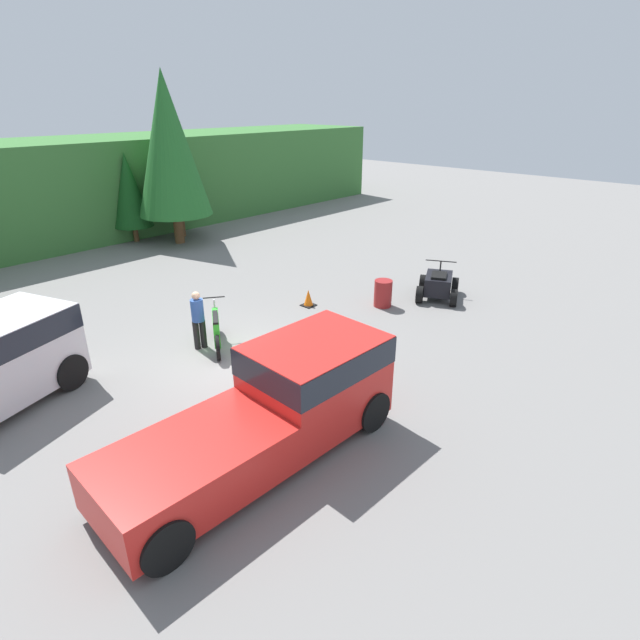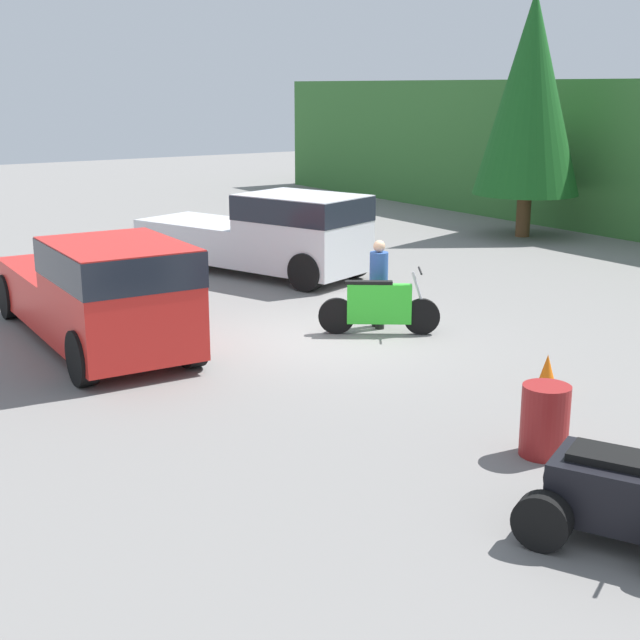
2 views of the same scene
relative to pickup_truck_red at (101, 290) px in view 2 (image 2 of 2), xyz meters
The scene contains 9 objects.
ground_plane 3.98m from the pickup_truck_red, 65.37° to the left, with size 80.00×80.00×0.00m, color slate.
tree_left 15.47m from the pickup_truck_red, 106.96° to the left, with size 3.07×3.07×6.97m.
pickup_truck_red is the anchor object (origin of this frame).
pickup_truck_second 6.62m from the pickup_truck_red, 124.53° to the left, with size 6.25×3.80×1.95m.
dirt_bike 4.84m from the pickup_truck_red, 67.77° to the left, with size 1.33×1.84×1.18m.
quad_atv 9.32m from the pickup_truck_red, 11.66° to the left, with size 2.19×1.98×1.18m.
rider_person 4.93m from the pickup_truck_red, 72.89° to the left, with size 0.42×0.42×1.63m.
traffic_cone 7.33m from the pickup_truck_red, 39.50° to the left, with size 0.42×0.42×0.55m.
steel_barrel 7.80m from the pickup_truck_red, 21.30° to the left, with size 0.58×0.58×0.88m.
Camera 2 is at (12.49, -8.43, 4.31)m, focal length 50.00 mm.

